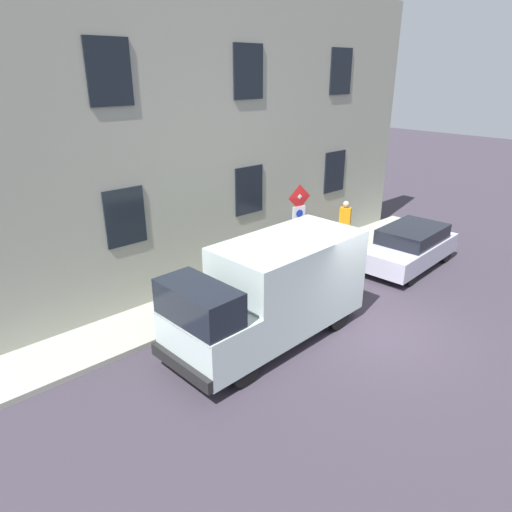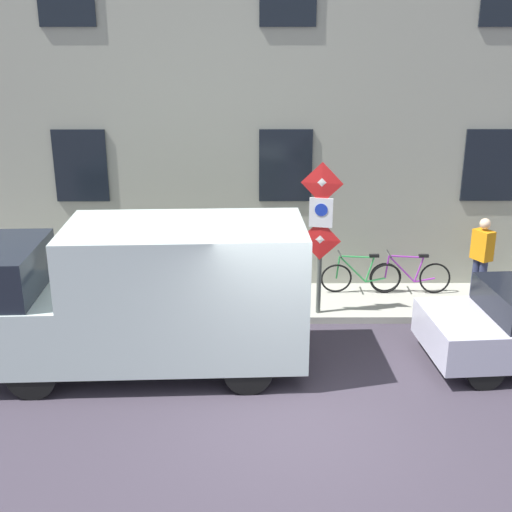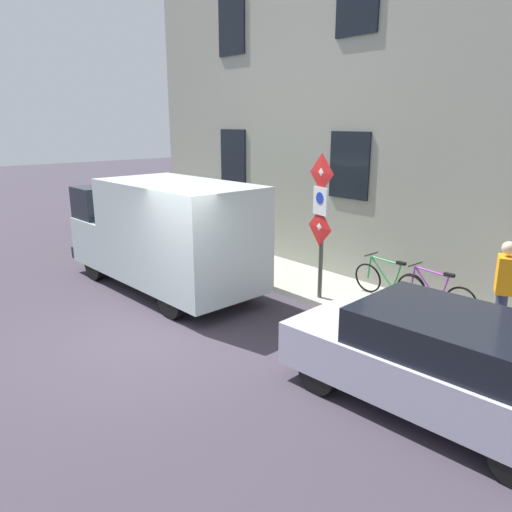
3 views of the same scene
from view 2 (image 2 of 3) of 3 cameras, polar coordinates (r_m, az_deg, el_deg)
The scene contains 8 objects.
ground_plane at distance 9.71m, azimuth 3.91°, elevation -14.31°, with size 80.00×80.00×0.00m, color #37303C.
sidewalk_slab at distance 13.40m, azimuth 2.65°, elevation -4.14°, with size 1.82×17.45×0.14m, color #9F9F91.
building_facade at distance 13.62m, azimuth 2.66°, elevation 14.76°, with size 0.75×15.45×8.66m.
sign_post_stacked at distance 12.14m, azimuth 5.76°, elevation 2.86°, with size 0.20×0.55×2.88m.
delivery_van at distance 10.62m, azimuth -9.38°, elevation -3.36°, with size 2.20×5.40×2.50m.
bicycle_purple at distance 13.95m, azimuth 13.49°, elevation -1.76°, with size 0.46×1.71×0.89m.
bicycle_green at distance 13.74m, azimuth 9.29°, elevation -1.80°, with size 0.46×1.71×0.89m.
pedestrian at distance 13.89m, azimuth 19.37°, elevation 0.03°, with size 0.48×0.42×1.72m.
Camera 2 is at (-8.10, 0.69, 5.32)m, focal length 45.07 mm.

